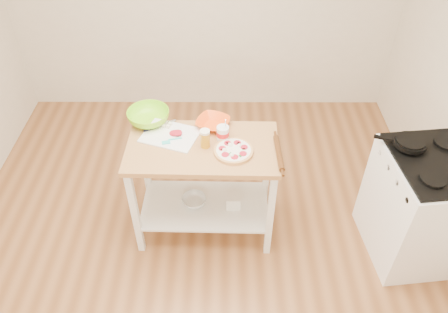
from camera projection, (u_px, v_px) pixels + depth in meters
name	position (u px, v px, depth m)	size (l,w,h in m)	color
room_shell	(190.00, 132.00, 2.57)	(4.04, 4.54, 2.74)	#996238
prep_island	(204.00, 171.00, 3.34)	(1.12, 0.63, 0.90)	#B38049
gas_stove	(420.00, 206.00, 3.30)	(0.69, 0.79, 1.11)	white
skillet	(409.00, 143.00, 3.08)	(0.36, 0.23, 0.03)	black
pizza	(233.00, 151.00, 3.10)	(0.28, 0.28, 0.04)	#E3A861
cutting_board	(170.00, 135.00, 3.25)	(0.48, 0.42, 0.04)	white
spatula	(171.00, 140.00, 3.19)	(0.15, 0.08, 0.01)	#33CBC5
knife	(155.00, 127.00, 3.31)	(0.24, 0.16, 0.01)	silver
orange_bowl	(213.00, 123.00, 3.32)	(0.24, 0.24, 0.06)	#FF5816
green_bowl	(149.00, 117.00, 3.35)	(0.32, 0.32, 0.10)	#85DE19
beer_pint	(205.00, 139.00, 3.12)	(0.07, 0.07, 0.14)	#C28715
yogurt_tub	(223.00, 133.00, 3.19)	(0.09, 0.09, 0.20)	white
rolling_pin	(279.00, 153.00, 3.08)	(0.04, 0.04, 0.35)	#532E13
shelf_glass_bowl	(194.00, 201.00, 3.59)	(0.20, 0.20, 0.06)	silver
shelf_bin	(233.00, 201.00, 3.55)	(0.11, 0.11, 0.11)	white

